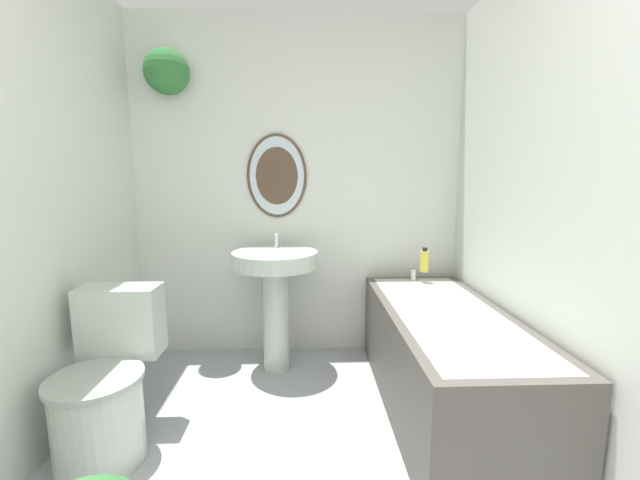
{
  "coord_description": "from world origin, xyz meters",
  "views": [
    {
      "loc": [
        0.05,
        -0.3,
        1.29
      ],
      "look_at": [
        0.12,
        1.57,
        0.99
      ],
      "focal_mm": 22.0,
      "sensor_mm": 36.0,
      "label": 1
    }
  ],
  "objects_px": {
    "pedestal_sink": "(275,284)",
    "shampoo_bottle": "(424,261)",
    "bathtub": "(444,358)",
    "toilet": "(106,387)"
  },
  "relations": [
    {
      "from": "pedestal_sink",
      "to": "shampoo_bottle",
      "type": "height_order",
      "value": "pedestal_sink"
    },
    {
      "from": "toilet",
      "to": "bathtub",
      "type": "relative_size",
      "value": 0.49
    },
    {
      "from": "toilet",
      "to": "bathtub",
      "type": "distance_m",
      "value": 1.73
    },
    {
      "from": "toilet",
      "to": "pedestal_sink",
      "type": "relative_size",
      "value": 0.82
    },
    {
      "from": "toilet",
      "to": "bathtub",
      "type": "height_order",
      "value": "toilet"
    },
    {
      "from": "shampoo_bottle",
      "to": "toilet",
      "type": "bearing_deg",
      "value": -153.35
    },
    {
      "from": "pedestal_sink",
      "to": "shampoo_bottle",
      "type": "xyz_separation_m",
      "value": [
        1.02,
        0.11,
        0.13
      ]
    },
    {
      "from": "pedestal_sink",
      "to": "shampoo_bottle",
      "type": "distance_m",
      "value": 1.04
    },
    {
      "from": "bathtub",
      "to": "shampoo_bottle",
      "type": "distance_m",
      "value": 0.74
    },
    {
      "from": "toilet",
      "to": "shampoo_bottle",
      "type": "distance_m",
      "value": 2.01
    }
  ]
}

